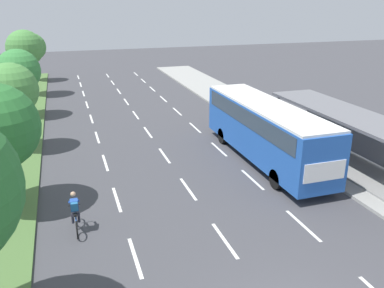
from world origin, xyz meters
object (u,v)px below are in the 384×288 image
median_tree_third (11,90)px  median_tree_farthest (32,47)px  bus_shelter (347,131)px  median_tree_fourth (18,71)px  cyclist (75,214)px  median_tree_fifth (25,48)px  bus (265,126)px

median_tree_third → median_tree_farthest: 23.26m
bus_shelter → median_tree_third: size_ratio=2.12×
bus_shelter → median_tree_fourth: size_ratio=2.14×
cyclist → median_tree_farthest: size_ratio=0.35×
median_tree_third → median_tree_fifth: size_ratio=0.87×
median_tree_fourth → bus: bearing=-45.1°
bus → median_tree_fourth: size_ratio=2.16×
bus → median_tree_fifth: 25.55m
median_tree_third → median_tree_farthest: bearing=89.7°
median_tree_farthest → median_tree_third: bearing=-90.3°
bus → median_tree_third: (-13.52, 5.98, 1.75)m
cyclist → median_tree_farthest: (-2.76, 33.67, 3.07)m
bus → median_tree_farthest: median_tree_farthest is taller
cyclist → median_tree_fourth: (-3.04, 18.16, 2.92)m
bus_shelter → median_tree_fifth: (-17.89, 23.16, 2.69)m
bus → median_tree_farthest: size_ratio=2.15×
cyclist → median_tree_fifth: 26.35m
bus_shelter → median_tree_farthest: bearing=119.8°
median_tree_farthest → median_tree_fourth: bearing=-91.0°
cyclist → median_tree_third: median_tree_third is taller
median_tree_fifth → cyclist: bearing=-83.5°
bus_shelter → median_tree_fifth: 29.39m
median_tree_third → median_tree_farthest: size_ratio=1.01×
median_tree_third → median_tree_fifth: median_tree_fifth is taller
median_tree_third → median_tree_fifth: (-0.09, 15.50, 0.73)m
bus_shelter → cyclist: bearing=-169.6°
bus → median_tree_fourth: 19.46m
cyclist → median_tree_fifth: bearing=96.5°
bus_shelter → median_tree_farthest: median_tree_farthest is taller
bus → cyclist: bearing=-157.4°
median_tree_farthest → cyclist: bearing=-85.3°
cyclist → median_tree_third: size_ratio=0.34×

